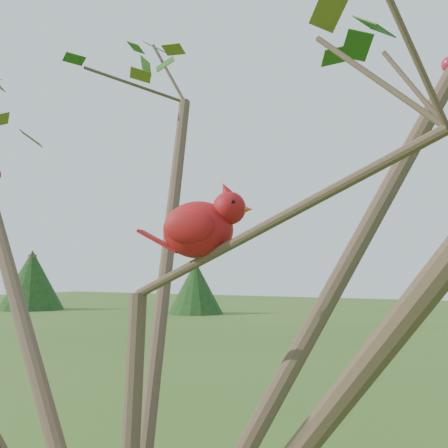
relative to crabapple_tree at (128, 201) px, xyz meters
The scene contains 2 objects.
crabapple_tree is the anchor object (origin of this frame).
cardinal 0.15m from the crabapple_tree, 54.28° to the left, with size 0.22×0.14×0.16m.
Camera 1 is at (0.67, -0.79, 2.00)m, focal length 45.00 mm.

